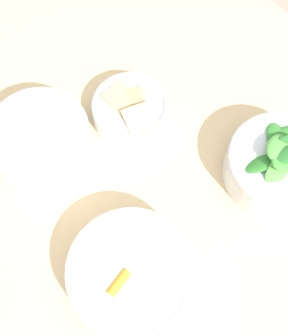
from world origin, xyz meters
TOP-DOWN VIEW (x-y plane):
  - ground_plane at (0.00, 0.00)m, footprint 10.00×10.00m
  - dining_table at (0.00, 0.00)m, footprint 1.07×0.94m
  - bowl_carrots at (-0.07, 0.10)m, footprint 0.19×0.19m
  - bowl_greens at (-0.09, -0.19)m, footprint 0.17×0.17m
  - bowl_beans_hotdog at (0.20, 0.07)m, footprint 0.17×0.17m
  - bowl_cookies at (0.15, -0.08)m, footprint 0.13×0.13m

SIDE VIEW (x-z plane):
  - ground_plane at x=0.00m, z-range 0.00..0.00m
  - dining_table at x=0.00m, z-range 0.25..0.98m
  - bowl_cookies at x=0.15m, z-range 0.73..0.78m
  - bowl_beans_hotdog at x=0.20m, z-range 0.73..0.79m
  - bowl_carrots at x=-0.07m, z-range 0.73..0.79m
  - bowl_greens at x=-0.09m, z-range 0.72..0.82m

